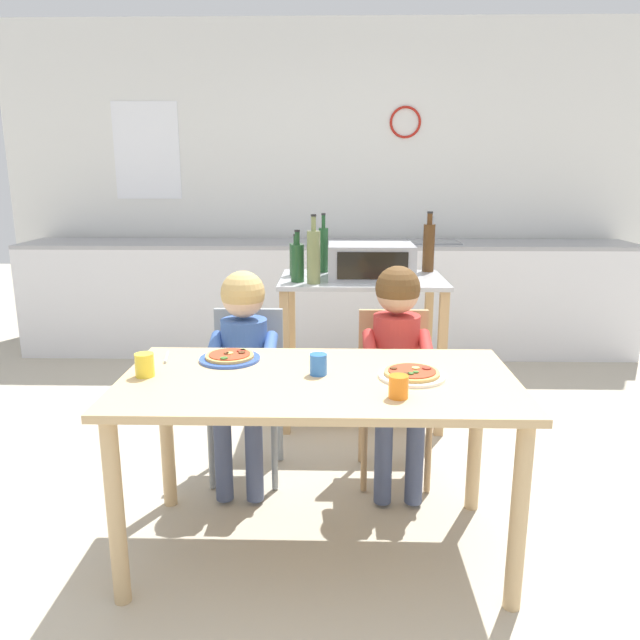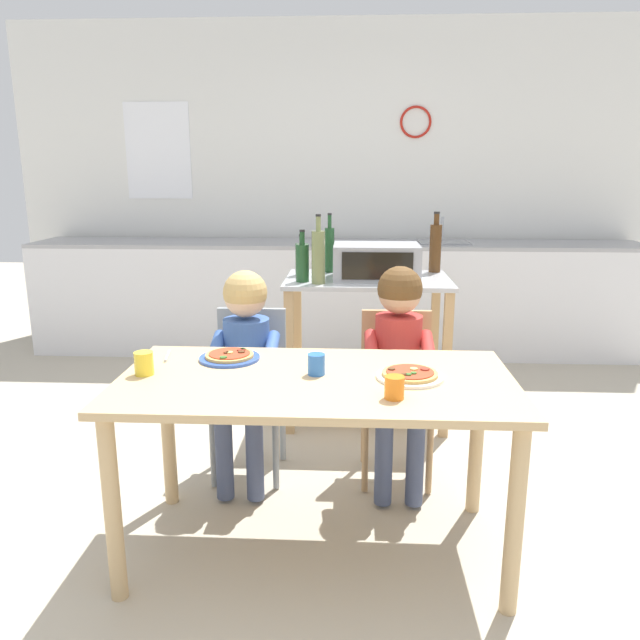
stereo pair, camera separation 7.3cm
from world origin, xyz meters
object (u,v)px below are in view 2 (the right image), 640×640
Objects in this scene: bottle_squat_spirits at (302,258)px; bottle_tall_green_wine at (330,249)px; drinking_cup_yellow at (144,363)px; child_in_red_shirt at (399,348)px; bottle_brown_beer at (435,247)px; drinking_cup_blue at (317,364)px; kitchen_island_cart at (367,326)px; pizza_plate_white at (410,375)px; pizza_plate_blue_rimmed at (230,357)px; bottle_dark_olive_oil at (318,256)px; dining_chair_left at (250,379)px; dining_table at (316,402)px; toaster_oven at (376,262)px; dining_chair_right at (396,382)px; drinking_cup_orange at (394,387)px; child_in_blue_striped_shirt at (245,348)px; serving_spoon at (167,356)px; bottle_clear_vinegar at (302,262)px.

bottle_tall_green_wine is at bearing 34.66° from bottle_squat_spirits.
child_in_red_shirt is at bearing 28.61° from drinking_cup_yellow.
drinking_cup_blue is (-0.64, -1.59, -0.26)m from bottle_brown_beer.
pizza_plate_white is at bearing -84.59° from kitchen_island_cart.
child_in_red_shirt is 0.80m from pizza_plate_blue_rimmed.
dining_chair_left is at bearing -121.40° from bottle_dark_olive_oil.
bottle_brown_beer is 0.25× the size of dining_table.
toaster_oven is at bearing 61.01° from pizza_plate_blue_rimmed.
pizza_plate_white is 0.35m from drinking_cup_blue.
dining_chair_right is 0.78× the size of child_in_red_shirt.
dining_chair_right is (0.72, -0.01, 0.00)m from dining_chair_left.
drinking_cup_orange is at bearing -35.78° from dining_table.
bottle_tall_green_wine reaches higher than pizza_plate_white.
bottle_brown_beer is (0.37, 0.26, 0.06)m from toaster_oven.
dining_chair_right is (0.13, -0.72, -0.10)m from kitchen_island_cart.
bottle_squat_spirits reaches higher than drinking_cup_blue.
bottle_brown_beer is at bearing 10.60° from bottle_squat_spirits.
bottle_brown_beer reaches higher than pizza_plate_blue_rimmed.
bottle_dark_olive_oil is 0.38× the size of child_in_blue_striped_shirt.
pizza_plate_blue_rimmed is (-1.01, -1.42, -0.29)m from bottle_brown_beer.
serving_spoon is (0.02, 0.22, -0.04)m from drinking_cup_yellow.
dining_chair_left is at bearing 179.35° from dining_chair_right.
child_in_blue_striped_shirt is 0.97× the size of child_in_red_shirt.
bottle_clear_vinegar is 1.18× the size of pizza_plate_blue_rimmed.
drinking_cup_orange is at bearing -87.92° from kitchen_island_cart.
bottle_squat_spirits reaches higher than dining_chair_right.
bottle_squat_spirits is at bearing -169.40° from bottle_brown_beer.
drinking_cup_yellow is at bearing -128.70° from bottle_brown_beer.
drinking_cup_blue is at bearing -59.95° from dining_chair_left.
dining_chair_left is (-1.01, -0.95, -0.55)m from bottle_brown_beer.
bottle_dark_olive_oil is 0.83m from child_in_red_shirt.
serving_spoon is (-0.99, -0.44, 0.26)m from dining_chair_right.
bottle_dark_olive_oil is at bearing -152.08° from toaster_oven.
bottle_tall_green_wine is 1.47× the size of bottle_squat_spirits.
toaster_oven is (0.05, -0.02, 0.39)m from kitchen_island_cart.
drinking_cup_yellow is at bearing -177.05° from drinking_cup_blue.
bottle_brown_beer reaches higher than kitchen_island_cart.
kitchen_island_cart is 0.95× the size of child_in_blue_striped_shirt.
pizza_plate_blue_rimmed is 0.36m from drinking_cup_yellow.
bottle_squat_spirits is 0.17× the size of dining_table.
dining_chair_left reaches higher than serving_spoon.
child_in_red_shirt is 13.13× the size of drinking_cup_orange.
kitchen_island_cart is 0.93m from dining_chair_left.
bottle_tall_green_wine is at bearing 65.28° from serving_spoon.
toaster_oven reaches higher than serving_spoon.
serving_spoon is (-0.27, 0.02, -0.01)m from pizza_plate_blue_rimmed.
bottle_dark_olive_oil reaches higher than child_in_red_shirt.
child_in_blue_striped_shirt is at bearing 62.72° from drinking_cup_yellow.
bottle_dark_olive_oil is at bearing 72.35° from pizza_plate_blue_rimmed.
bottle_tall_green_wine is 0.24× the size of dining_table.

